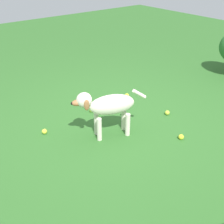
{
  "coord_description": "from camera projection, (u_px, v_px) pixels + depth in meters",
  "views": [
    {
      "loc": [
        -2.47,
        2.03,
        2.0
      ],
      "look_at": [
        -0.14,
        0.19,
        0.32
      ],
      "focal_mm": 45.53,
      "sensor_mm": 36.0,
      "label": 1
    }
  ],
  "objects": [
    {
      "name": "ground",
      "position": [
        117.0,
        124.0,
        3.77
      ],
      "size": [
        14.0,
        14.0,
        0.0
      ],
      "primitive_type": "plane",
      "color": "#2D6026"
    },
    {
      "name": "dog",
      "position": [
        108.0,
        106.0,
        3.35
      ],
      "size": [
        0.43,
        0.87,
        0.62
      ],
      "rotation": [
        0.0,
        0.0,
        1.2
      ],
      "color": "silver",
      "rests_on": "ground"
    },
    {
      "name": "tennis_ball_0",
      "position": [
        167.0,
        113.0,
        3.98
      ],
      "size": [
        0.07,
        0.07,
        0.07
      ],
      "primitive_type": "sphere",
      "color": "#C0D13A",
      "rests_on": "ground"
    },
    {
      "name": "tennis_ball_1",
      "position": [
        44.0,
        131.0,
        3.56
      ],
      "size": [
        0.07,
        0.07,
        0.07
      ],
      "primitive_type": "sphere",
      "color": "#D2DE39",
      "rests_on": "ground"
    },
    {
      "name": "tennis_ball_2",
      "position": [
        181.0,
        137.0,
        3.46
      ],
      "size": [
        0.07,
        0.07,
        0.07
      ],
      "primitive_type": "sphere",
      "color": "yellow",
      "rests_on": "ground"
    },
    {
      "name": "tennis_ball_3",
      "position": [
        92.0,
        110.0,
        4.05
      ],
      "size": [
        0.07,
        0.07,
        0.07
      ],
      "primitive_type": "sphere",
      "color": "#BFD637",
      "rests_on": "ground"
    },
    {
      "name": "tennis_ball_4",
      "position": [
        127.0,
        95.0,
        4.45
      ],
      "size": [
        0.07,
        0.07,
        0.07
      ],
      "primitive_type": "sphere",
      "color": "yellow",
      "rests_on": "ground"
    }
  ]
}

